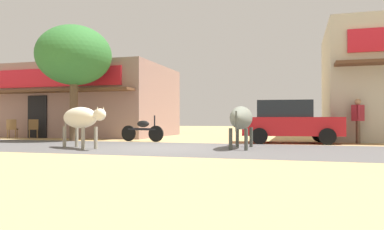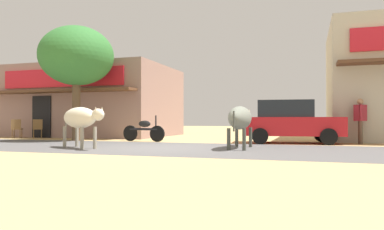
# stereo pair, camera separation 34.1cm
# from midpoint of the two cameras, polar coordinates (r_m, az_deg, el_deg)

# --- Properties ---
(ground) EXTENTS (80.00, 80.00, 0.00)m
(ground) POSITION_cam_midpoint_polar(r_m,az_deg,el_deg) (11.90, -5.47, -5.08)
(ground) COLOR tan
(asphalt_road) EXTENTS (72.00, 5.29, 0.00)m
(asphalt_road) POSITION_cam_midpoint_polar(r_m,az_deg,el_deg) (11.90, -5.47, -5.07)
(asphalt_road) COLOR #585655
(asphalt_road) RESTS_ON ground
(storefront_left_cafe) EXTENTS (8.58, 6.87, 3.81)m
(storefront_left_cafe) POSITION_cam_midpoint_polar(r_m,az_deg,el_deg) (21.68, -15.76, 1.95)
(storefront_left_cafe) COLOR gray
(storefront_left_cafe) RESTS_ON ground
(roadside_tree) EXTENTS (3.18, 3.18, 4.94)m
(roadside_tree) POSITION_cam_midpoint_polar(r_m,az_deg,el_deg) (16.81, -18.33, 8.66)
(roadside_tree) COLOR brown
(roadside_tree) RESTS_ON ground
(parked_hatchback_car) EXTENTS (3.84, 2.25, 1.64)m
(parked_hatchback_car) POSITION_cam_midpoint_polar(r_m,az_deg,el_deg) (14.76, 14.07, -0.95)
(parked_hatchback_car) COLOR red
(parked_hatchback_car) RESTS_ON ground
(parked_motorcycle) EXTENTS (1.97, 0.32, 1.08)m
(parked_motorcycle) POSITION_cam_midpoint_polar(r_m,az_deg,el_deg) (15.44, -8.27, -2.30)
(parked_motorcycle) COLOR black
(parked_motorcycle) RESTS_ON ground
(cow_near_brown) EXTENTS (2.34, 1.59, 1.30)m
(cow_near_brown) POSITION_cam_midpoint_polar(r_m,az_deg,el_deg) (12.13, -17.55, -0.47)
(cow_near_brown) COLOR beige
(cow_near_brown) RESTS_ON ground
(cow_far_dark) EXTENTS (0.70, 2.78, 1.32)m
(cow_far_dark) POSITION_cam_midpoint_polar(r_m,az_deg,el_deg) (11.69, 6.85, -0.51)
(cow_far_dark) COLOR slate
(cow_far_dark) RESTS_ON ground
(pedestrian_by_shop) EXTENTS (0.48, 0.61, 1.69)m
(pedestrian_by_shop) POSITION_cam_midpoint_polar(r_m,az_deg,el_deg) (15.19, 23.67, -0.32)
(pedestrian_by_shop) COLOR brown
(pedestrian_by_shop) RESTS_ON ground
(cafe_chair_near_tree) EXTENTS (0.62, 0.62, 0.92)m
(cafe_chair_near_tree) POSITION_cam_midpoint_polar(r_m,az_deg,el_deg) (19.45, -23.77, -1.82)
(cafe_chair_near_tree) COLOR brown
(cafe_chair_near_tree) RESTS_ON ground
(cafe_chair_by_doorway) EXTENTS (0.60, 0.60, 0.92)m
(cafe_chair_by_doorway) POSITION_cam_midpoint_polar(r_m,az_deg,el_deg) (19.75, -26.50, -1.79)
(cafe_chair_by_doorway) COLOR brown
(cafe_chair_by_doorway) RESTS_ON ground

